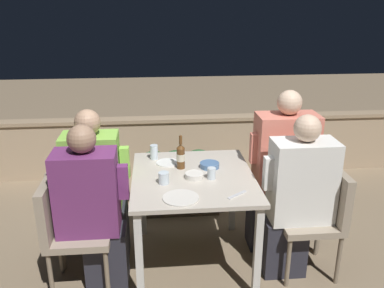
# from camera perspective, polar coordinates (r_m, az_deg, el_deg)

# --- Properties ---
(ground_plane) EXTENTS (16.00, 16.00, 0.00)m
(ground_plane) POSITION_cam_1_polar(r_m,az_deg,el_deg) (3.38, 0.12, -16.14)
(ground_plane) COLOR #847056
(parapet_wall) EXTENTS (9.00, 0.18, 0.70)m
(parapet_wall) POSITION_cam_1_polar(r_m,az_deg,el_deg) (4.77, -1.86, -0.19)
(parapet_wall) COLOR tan
(parapet_wall) RESTS_ON ground_plane
(dining_table) EXTENTS (0.89, 1.00, 0.75)m
(dining_table) POSITION_cam_1_polar(r_m,az_deg,el_deg) (3.04, 0.13, -6.07)
(dining_table) COLOR #BCB2A3
(dining_table) RESTS_ON ground_plane
(planter_hedge) EXTENTS (0.80, 0.47, 0.60)m
(planter_hedge) POSITION_cam_1_polar(r_m,az_deg,el_deg) (3.97, -2.16, -4.70)
(planter_hedge) COLOR brown
(planter_hedge) RESTS_ON ground_plane
(chair_left_near) EXTENTS (0.44, 0.43, 0.83)m
(chair_left_near) POSITION_cam_1_polar(r_m,az_deg,el_deg) (3.01, -17.24, -10.60)
(chair_left_near) COLOR gray
(chair_left_near) RESTS_ON ground_plane
(person_purple_stripe) EXTENTS (0.50, 0.26, 1.22)m
(person_purple_stripe) POSITION_cam_1_polar(r_m,az_deg,el_deg) (2.92, -13.69, -8.87)
(person_purple_stripe) COLOR #282833
(person_purple_stripe) RESTS_ON ground_plane
(chair_left_far) EXTENTS (0.44, 0.43, 0.83)m
(chair_left_far) POSITION_cam_1_polar(r_m,az_deg,el_deg) (3.29, -16.31, -7.72)
(chair_left_far) COLOR gray
(chair_left_far) RESTS_ON ground_plane
(person_green_blouse) EXTENTS (0.49, 0.26, 1.24)m
(person_green_blouse) POSITION_cam_1_polar(r_m,az_deg,el_deg) (3.21, -13.09, -5.93)
(person_green_blouse) COLOR #282833
(person_green_blouse) RESTS_ON ground_plane
(chair_right_near) EXTENTS (0.44, 0.43, 0.83)m
(chair_right_near) POSITION_cam_1_polar(r_m,az_deg,el_deg) (3.18, 17.55, -8.85)
(chair_right_near) COLOR gray
(chair_right_near) RESTS_ON ground_plane
(person_white_polo) EXTENTS (0.51, 0.26, 1.24)m
(person_white_polo) POSITION_cam_1_polar(r_m,az_deg,el_deg) (3.07, 14.41, -7.31)
(person_white_polo) COLOR #282833
(person_white_polo) RESTS_ON ground_plane
(chair_right_far) EXTENTS (0.44, 0.43, 0.83)m
(chair_right_far) POSITION_cam_1_polar(r_m,az_deg,el_deg) (3.47, 15.10, -6.12)
(chair_right_far) COLOR gray
(chair_right_far) RESTS_ON ground_plane
(person_coral_top) EXTENTS (0.52, 0.26, 1.34)m
(person_coral_top) POSITION_cam_1_polar(r_m,az_deg,el_deg) (3.34, 12.28, -3.88)
(person_coral_top) COLOR #282833
(person_coral_top) RESTS_ON ground_plane
(beer_bottle) EXTENTS (0.06, 0.06, 0.26)m
(beer_bottle) POSITION_cam_1_polar(r_m,az_deg,el_deg) (3.09, -1.59, -1.68)
(beer_bottle) COLOR brown
(beer_bottle) RESTS_ON dining_table
(plate_0) EXTENTS (0.18, 0.18, 0.01)m
(plate_0) POSITION_cam_1_polar(r_m,az_deg,el_deg) (3.22, -3.44, -2.65)
(plate_0) COLOR white
(plate_0) RESTS_ON dining_table
(plate_1) EXTENTS (0.24, 0.24, 0.01)m
(plate_1) POSITION_cam_1_polar(r_m,az_deg,el_deg) (2.67, -1.58, -7.56)
(plate_1) COLOR silver
(plate_1) RESTS_ON dining_table
(bowl_0) EXTENTS (0.15, 0.15, 0.04)m
(bowl_0) POSITION_cam_1_polar(r_m,az_deg,el_deg) (3.13, 2.48, -2.92)
(bowl_0) COLOR #4C709E
(bowl_0) RESTS_ON dining_table
(bowl_1) EXTENTS (0.13, 0.13, 0.04)m
(bowl_1) POSITION_cam_1_polar(r_m,az_deg,el_deg) (2.95, 0.31, -4.38)
(bowl_1) COLOR silver
(bowl_1) RESTS_ON dining_table
(glass_cup_0) EXTENTS (0.06, 0.06, 0.08)m
(glass_cup_0) POSITION_cam_1_polar(r_m,az_deg,el_deg) (2.94, 2.75, -4.13)
(glass_cup_0) COLOR silver
(glass_cup_0) RESTS_ON dining_table
(glass_cup_1) EXTENTS (0.08, 0.08, 0.08)m
(glass_cup_1) POSITION_cam_1_polar(r_m,az_deg,el_deg) (2.87, -3.98, -4.78)
(glass_cup_1) COLOR silver
(glass_cup_1) RESTS_ON dining_table
(glass_cup_2) EXTENTS (0.06, 0.06, 0.12)m
(glass_cup_2) POSITION_cam_1_polar(r_m,az_deg,el_deg) (3.29, -5.35, -1.14)
(glass_cup_2) COLOR silver
(glass_cup_2) RESTS_ON dining_table
(fork_0) EXTENTS (0.15, 0.12, 0.01)m
(fork_0) POSITION_cam_1_polar(r_m,az_deg,el_deg) (2.73, 6.35, -7.09)
(fork_0) COLOR silver
(fork_0) RESTS_ON dining_table
(potted_plant) EXTENTS (0.35, 0.35, 0.66)m
(potted_plant) POSITION_cam_1_polar(r_m,az_deg,el_deg) (4.11, 16.90, -3.66)
(potted_plant) COLOR brown
(potted_plant) RESTS_ON ground_plane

